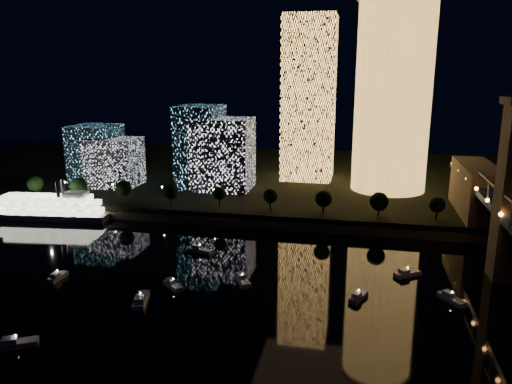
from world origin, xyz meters
TOP-DOWN VIEW (x-y plane):
  - ground at (0.00, 0.00)m, footprint 520.00×520.00m
  - far_bank at (0.00, 160.00)m, footprint 420.00×160.00m
  - seawall at (0.00, 82.00)m, footprint 420.00×6.00m
  - tower_cylindrical at (34.98, 132.58)m, footprint 34.00×34.00m
  - tower_rectangular at (-2.70, 149.65)m, footprint 24.07×24.07m
  - midrise_blocks at (-61.88, 118.66)m, footprint 82.77×28.65m
  - riverboat at (-98.97, 75.47)m, footprint 53.39×16.50m
  - motorboats at (-4.51, 14.91)m, footprint 124.04×84.06m
  - esplanade_trees at (-34.93, 88.00)m, footprint 166.17×7.00m
  - street_lamps at (-34.00, 94.00)m, footprint 132.70×0.70m

SIDE VIEW (x-z plane):
  - ground at x=0.00m, z-range 0.00..0.00m
  - motorboats at x=-4.51m, z-range -0.58..2.20m
  - seawall at x=0.00m, z-range 0.00..3.00m
  - far_bank at x=0.00m, z-range 0.00..5.00m
  - riverboat at x=-98.97m, z-range -3.85..11.97m
  - street_lamps at x=-34.00m, z-range 6.20..11.85m
  - esplanade_trees at x=-34.93m, z-range 5.97..14.97m
  - midrise_blocks at x=-61.88m, z-range 1.90..38.36m
  - tower_rectangular at x=-2.70m, z-range 5.00..81.59m
  - tower_cylindrical at x=34.98m, z-range 5.13..86.86m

